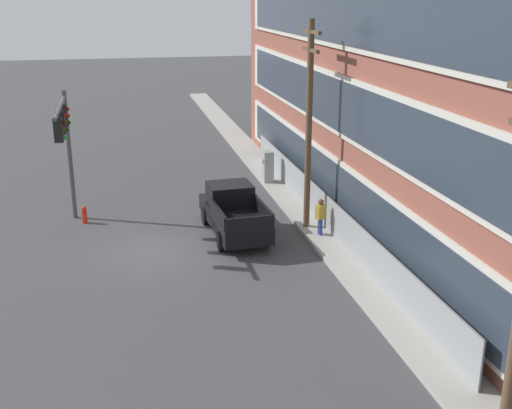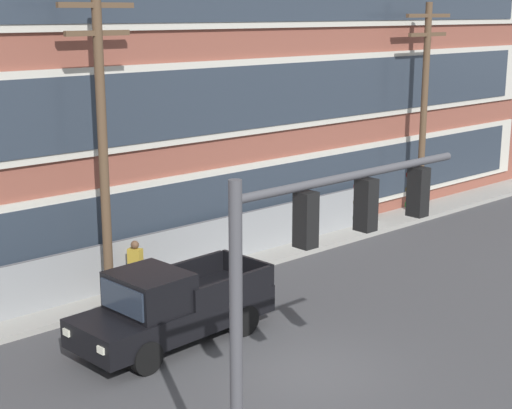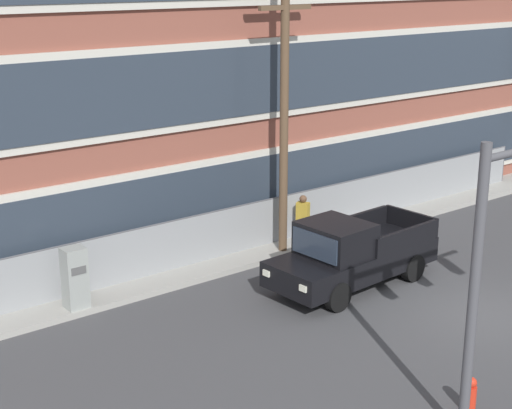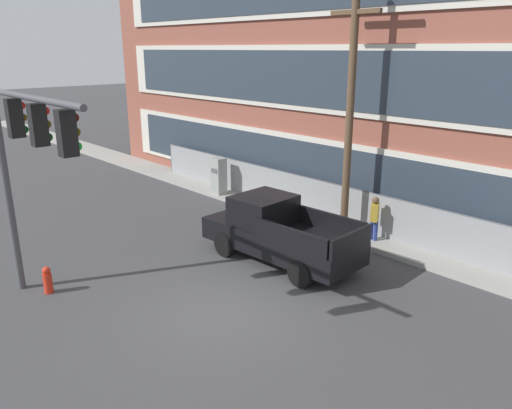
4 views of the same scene
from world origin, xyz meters
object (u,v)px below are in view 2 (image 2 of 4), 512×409
Objects in this scene: utility_pole_midblock at (424,101)px; pedestrian_near_cabinet at (136,264)px; traffic_signal_mast at (316,259)px; pickup_truck_black at (170,308)px; utility_pole_near_corner at (102,139)px.

pedestrian_near_cabinet is (-13.39, 0.14, -3.72)m from utility_pole_midblock.
utility_pole_midblock is at bearing 30.98° from traffic_signal_mast.
pickup_truck_black is 4.96m from utility_pole_near_corner.
utility_pole_near_corner reaches higher than utility_pole_midblock.
traffic_signal_mast is 3.40× the size of pedestrian_near_cabinet.
utility_pole_midblock reaches higher than pedestrian_near_cabinet.
pedestrian_near_cabinet is at bearing 14.35° from utility_pole_near_corner.
utility_pole_near_corner is at bearing 78.31° from traffic_signal_mast.
utility_pole_near_corner is 3.97m from pedestrian_near_cabinet.
pedestrian_near_cabinet is at bearing 179.39° from utility_pole_midblock.
utility_pole_near_corner is (0.20, 3.13, 3.84)m from pickup_truck_black.
pickup_truck_black is 0.62× the size of utility_pole_near_corner.
utility_pole_near_corner is at bearing 86.42° from pickup_truck_black.
traffic_signal_mast is 10.98m from pedestrian_near_cabinet.
traffic_signal_mast is at bearing -149.02° from utility_pole_midblock.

